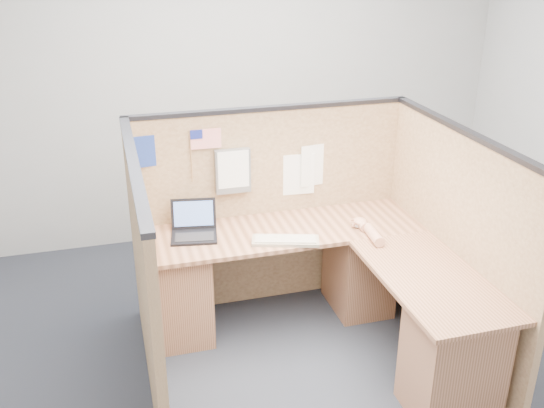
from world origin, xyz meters
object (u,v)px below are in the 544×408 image
object	(u,v)px
laptop	(192,227)
mouse	(360,225)
l_desk	(325,295)
keyboard	(286,240)

from	to	relation	value
laptop	mouse	distance (m)	1.17
l_desk	mouse	distance (m)	0.56
l_desk	laptop	world-z (taller)	laptop
keyboard	mouse	bearing A→B (deg)	24.67
l_desk	mouse	bearing A→B (deg)	37.77
l_desk	keyboard	size ratio (longest dim) A/B	4.13
keyboard	mouse	size ratio (longest dim) A/B	4.46
l_desk	laptop	size ratio (longest dim) A/B	5.70
l_desk	keyboard	distance (m)	0.46
l_desk	laptop	distance (m)	1.02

